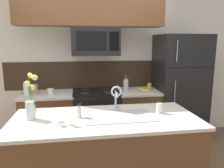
{
  "coord_description": "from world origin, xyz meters",
  "views": [
    {
      "loc": [
        -0.28,
        -2.62,
        1.73
      ],
      "look_at": [
        0.17,
        0.27,
        1.16
      ],
      "focal_mm": 35.0,
      "sensor_mm": 36.0,
      "label": 1
    }
  ],
  "objects_px": {
    "storage_jar_tall": "(27,89)",
    "banana_bunch": "(144,90)",
    "dish_soap_bottle": "(79,112)",
    "refrigerator": "(179,88)",
    "french_press": "(126,84)",
    "flower_vase": "(31,104)",
    "storage_jar_medium": "(35,88)",
    "storage_jar_short": "(51,90)",
    "microwave": "(95,41)",
    "stove_range": "(96,118)",
    "drinking_glass": "(159,108)",
    "sink_faucet": "(116,95)",
    "coffee_tin": "(149,86)"
  },
  "relations": [
    {
      "from": "banana_bunch",
      "to": "storage_jar_tall",
      "type": "bearing_deg",
      "value": 178.93
    },
    {
      "from": "microwave",
      "to": "sink_faucet",
      "type": "xyz_separation_m",
      "value": [
        0.16,
        -1.01,
        -0.63
      ]
    },
    {
      "from": "stove_range",
      "to": "dish_soap_bottle",
      "type": "relative_size",
      "value": 5.64
    },
    {
      "from": "storage_jar_short",
      "to": "banana_bunch",
      "type": "height_order",
      "value": "storage_jar_short"
    },
    {
      "from": "banana_bunch",
      "to": "dish_soap_bottle",
      "type": "relative_size",
      "value": 1.16
    },
    {
      "from": "storage_jar_short",
      "to": "refrigerator",
      "type": "bearing_deg",
      "value": 1.19
    },
    {
      "from": "storage_jar_short",
      "to": "flower_vase",
      "type": "height_order",
      "value": "flower_vase"
    },
    {
      "from": "storage_jar_short",
      "to": "french_press",
      "type": "bearing_deg",
      "value": 3.95
    },
    {
      "from": "dish_soap_bottle",
      "to": "sink_faucet",
      "type": "bearing_deg",
      "value": 22.49
    },
    {
      "from": "stove_range",
      "to": "drinking_glass",
      "type": "height_order",
      "value": "drinking_glass"
    },
    {
      "from": "storage_jar_medium",
      "to": "coffee_tin",
      "type": "height_order",
      "value": "storage_jar_medium"
    },
    {
      "from": "storage_jar_medium",
      "to": "sink_faucet",
      "type": "xyz_separation_m",
      "value": [
        1.13,
        -1.01,
        0.1
      ]
    },
    {
      "from": "storage_jar_short",
      "to": "storage_jar_tall",
      "type": "bearing_deg",
      "value": 179.88
    },
    {
      "from": "storage_jar_short",
      "to": "storage_jar_medium",
      "type": "bearing_deg",
      "value": 178.87
    },
    {
      "from": "storage_jar_short",
      "to": "drinking_glass",
      "type": "relative_size",
      "value": 0.94
    },
    {
      "from": "refrigerator",
      "to": "flower_vase",
      "type": "bearing_deg",
      "value": -151.82
    },
    {
      "from": "microwave",
      "to": "sink_faucet",
      "type": "distance_m",
      "value": 1.2
    },
    {
      "from": "banana_bunch",
      "to": "flower_vase",
      "type": "relative_size",
      "value": 0.38
    },
    {
      "from": "french_press",
      "to": "flower_vase",
      "type": "bearing_deg",
      "value": -136.24
    },
    {
      "from": "stove_range",
      "to": "flower_vase",
      "type": "xyz_separation_m",
      "value": [
        -0.79,
        -1.19,
        0.62
      ]
    },
    {
      "from": "microwave",
      "to": "drinking_glass",
      "type": "bearing_deg",
      "value": -61.86
    },
    {
      "from": "coffee_tin",
      "to": "dish_soap_bottle",
      "type": "distance_m",
      "value": 1.76
    },
    {
      "from": "banana_bunch",
      "to": "refrigerator",
      "type": "bearing_deg",
      "value": 6.86
    },
    {
      "from": "sink_faucet",
      "to": "drinking_glass",
      "type": "bearing_deg",
      "value": -20.2
    },
    {
      "from": "storage_jar_short",
      "to": "french_press",
      "type": "distance_m",
      "value": 1.24
    },
    {
      "from": "refrigerator",
      "to": "banana_bunch",
      "type": "distance_m",
      "value": 0.67
    },
    {
      "from": "microwave",
      "to": "coffee_tin",
      "type": "distance_m",
      "value": 1.21
    },
    {
      "from": "stove_range",
      "to": "microwave",
      "type": "distance_m",
      "value": 1.27
    },
    {
      "from": "microwave",
      "to": "storage_jar_tall",
      "type": "distance_m",
      "value": 1.31
    },
    {
      "from": "storage_jar_tall",
      "to": "banana_bunch",
      "type": "bearing_deg",
      "value": -1.07
    },
    {
      "from": "storage_jar_medium",
      "to": "banana_bunch",
      "type": "xyz_separation_m",
      "value": [
        1.77,
        -0.04,
        -0.07
      ]
    },
    {
      "from": "dish_soap_bottle",
      "to": "storage_jar_short",
      "type": "bearing_deg",
      "value": 110.34
    },
    {
      "from": "stove_range",
      "to": "storage_jar_tall",
      "type": "xyz_separation_m",
      "value": [
        -1.09,
        -0.02,
        0.54
      ]
    },
    {
      "from": "storage_jar_short",
      "to": "banana_bunch",
      "type": "bearing_deg",
      "value": -1.29
    },
    {
      "from": "refrigerator",
      "to": "storage_jar_tall",
      "type": "bearing_deg",
      "value": -178.99
    },
    {
      "from": "stove_range",
      "to": "refrigerator",
      "type": "xyz_separation_m",
      "value": [
        1.47,
        0.02,
        0.46
      ]
    },
    {
      "from": "coffee_tin",
      "to": "flower_vase",
      "type": "xyz_separation_m",
      "value": [
        -1.72,
        -1.24,
        0.12
      ]
    },
    {
      "from": "dish_soap_bottle",
      "to": "flower_vase",
      "type": "height_order",
      "value": "flower_vase"
    },
    {
      "from": "french_press",
      "to": "sink_faucet",
      "type": "bearing_deg",
      "value": -108.01
    },
    {
      "from": "sink_faucet",
      "to": "flower_vase",
      "type": "distance_m",
      "value": 0.96
    },
    {
      "from": "refrigerator",
      "to": "storage_jar_medium",
      "type": "relative_size",
      "value": 9.57
    },
    {
      "from": "microwave",
      "to": "flower_vase",
      "type": "distance_m",
      "value": 1.55
    },
    {
      "from": "stove_range",
      "to": "coffee_tin",
      "type": "height_order",
      "value": "coffee_tin"
    },
    {
      "from": "sink_faucet",
      "to": "dish_soap_bottle",
      "type": "xyz_separation_m",
      "value": [
        -0.44,
        -0.18,
        -0.13
      ]
    },
    {
      "from": "storage_jar_medium",
      "to": "drinking_glass",
      "type": "distance_m",
      "value": 1.99
    },
    {
      "from": "storage_jar_short",
      "to": "dish_soap_bottle",
      "type": "distance_m",
      "value": 1.27
    },
    {
      "from": "refrigerator",
      "to": "french_press",
      "type": "bearing_deg",
      "value": 177.59
    },
    {
      "from": "microwave",
      "to": "coffee_tin",
      "type": "xyz_separation_m",
      "value": [
        0.93,
        0.07,
        -0.77
      ]
    },
    {
      "from": "drinking_glass",
      "to": "flower_vase",
      "type": "relative_size",
      "value": 0.24
    },
    {
      "from": "storage_jar_tall",
      "to": "coffee_tin",
      "type": "xyz_separation_m",
      "value": [
        2.02,
        0.07,
        -0.04
      ]
    }
  ]
}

